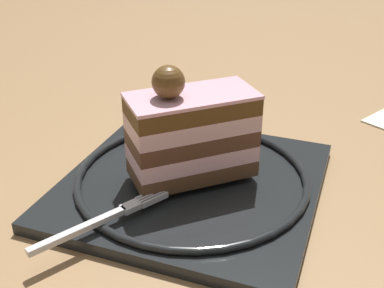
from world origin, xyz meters
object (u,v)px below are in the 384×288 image
object	(u,v)px
whipped_cream_dollop	(152,117)
cake_slice	(191,133)
fork	(106,218)
dessert_plate	(192,182)

from	to	relation	value
whipped_cream_dollop	cake_slice	bearing A→B (deg)	-126.75
whipped_cream_dollop	fork	bearing A→B (deg)	-165.65
dessert_plate	whipped_cream_dollop	world-z (taller)	whipped_cream_dollop
dessert_plate	cake_slice	bearing A→B (deg)	137.08
dessert_plate	whipped_cream_dollop	xyz separation A→B (m)	(0.05, 0.07, 0.03)
dessert_plate	cake_slice	distance (m)	0.05
whipped_cream_dollop	fork	size ratio (longest dim) A/B	0.42
cake_slice	whipped_cream_dollop	world-z (taller)	cake_slice
cake_slice	fork	size ratio (longest dim) A/B	1.02
cake_slice	whipped_cream_dollop	xyz separation A→B (m)	(0.05, 0.07, -0.02)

